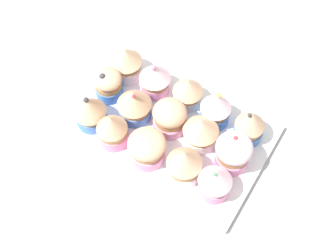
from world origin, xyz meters
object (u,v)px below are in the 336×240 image
(cupcake_5, at_px, (234,150))
(cupcake_9, at_px, (108,84))
(cupcake_3, at_px, (155,77))
(cupcake_7, at_px, (170,117))
(cupcake_12, at_px, (149,149))
(cupcake_0, at_px, (250,126))
(cupcake_8, at_px, (134,104))
(cupcake_2, at_px, (186,91))
(cupcake_14, at_px, (90,111))
(cupcake_13, at_px, (112,129))
(baking_tray, at_px, (168,130))
(cupcake_1, at_px, (216,109))
(cupcake_4, at_px, (126,62))
(cupcake_6, at_px, (201,131))
(cupcake_10, at_px, (215,181))

(cupcake_5, relative_size, cupcake_9, 1.13)
(cupcake_3, relative_size, cupcake_7, 1.21)
(cupcake_7, distance_m, cupcake_12, 0.07)
(cupcake_0, bearing_deg, cupcake_12, 45.77)
(cupcake_7, bearing_deg, cupcake_8, 10.54)
(cupcake_2, xyz_separation_m, cupcake_12, (-0.01, 0.14, 0.00))
(cupcake_2, height_order, cupcake_7, cupcake_7)
(cupcake_0, relative_size, cupcake_14, 0.97)
(cupcake_13, bearing_deg, baking_tray, -134.83)
(cupcake_2, bearing_deg, cupcake_14, 46.54)
(cupcake_13, bearing_deg, cupcake_1, -135.43)
(cupcake_9, height_order, cupcake_13, cupcake_13)
(cupcake_4, bearing_deg, cupcake_7, 155.91)
(cupcake_0, relative_size, cupcake_6, 1.09)
(cupcake_12, bearing_deg, cupcake_8, -41.01)
(cupcake_9, bearing_deg, cupcake_4, -91.65)
(cupcake_1, bearing_deg, cupcake_5, 139.98)
(cupcake_7, relative_size, cupcake_9, 0.98)
(cupcake_4, relative_size, cupcake_7, 1.09)
(cupcake_5, height_order, cupcake_10, same)
(cupcake_0, distance_m, cupcake_10, 0.13)
(cupcake_0, relative_size, cupcake_4, 1.05)
(cupcake_1, height_order, cupcake_6, cupcake_1)
(cupcake_3, relative_size, cupcake_6, 1.16)
(cupcake_1, bearing_deg, cupcake_10, 118.16)
(cupcake_9, bearing_deg, cupcake_5, 179.36)
(cupcake_4, bearing_deg, cupcake_13, 114.84)
(cupcake_8, xyz_separation_m, cupcake_13, (0.00, 0.06, -0.00))
(cupcake_5, distance_m, cupcake_7, 0.13)
(cupcake_1, bearing_deg, cupcake_14, 32.50)
(cupcake_0, bearing_deg, cupcake_2, -3.47)
(cupcake_10, distance_m, cupcake_14, 0.26)
(baking_tray, height_order, cupcake_1, cupcake_1)
(cupcake_9, relative_size, cupcake_12, 1.02)
(cupcake_5, bearing_deg, cupcake_14, 14.13)
(cupcake_6, bearing_deg, cupcake_8, 6.15)
(baking_tray, bearing_deg, cupcake_2, -87.24)
(cupcake_3, distance_m, cupcake_5, 0.20)
(cupcake_4, xyz_separation_m, cupcake_14, (-0.01, 0.13, 0.00))
(cupcake_13, bearing_deg, cupcake_4, -65.16)
(cupcake_7, relative_size, cupcake_13, 0.88)
(cupcake_0, height_order, cupcake_13, same)
(cupcake_3, bearing_deg, cupcake_4, -3.80)
(baking_tray, distance_m, cupcake_12, 0.08)
(cupcake_0, relative_size, cupcake_8, 0.98)
(cupcake_2, distance_m, cupcake_7, 0.06)
(cupcake_5, relative_size, cupcake_12, 1.15)
(cupcake_0, bearing_deg, cupcake_1, 1.17)
(cupcake_0, xyz_separation_m, cupcake_14, (0.26, 0.12, 0.00))
(baking_tray, bearing_deg, cupcake_10, 153.71)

